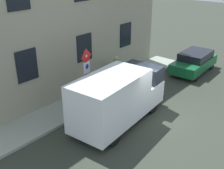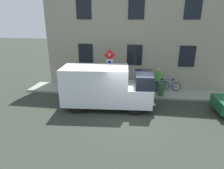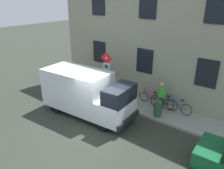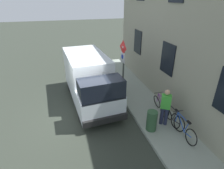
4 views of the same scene
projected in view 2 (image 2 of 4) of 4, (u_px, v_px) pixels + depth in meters
ground_plane at (130, 114)px, 10.93m from camera, size 80.00×80.00×0.00m
sidewalk_slab at (133, 92)px, 14.12m from camera, size 1.96×15.45×0.14m
building_facade at (136, 34)px, 14.08m from camera, size 0.75×13.45×8.07m
sign_post_stacked at (110, 65)px, 12.95m from camera, size 0.18×0.56×2.99m
delivery_van at (106, 86)px, 11.41m from camera, size 2.42×5.47×2.50m
bicycle_blue at (169, 86)px, 14.03m from camera, size 0.46×1.71×0.89m
bicycle_black at (157, 85)px, 14.15m from camera, size 0.46×1.72×0.89m
bicycle_purple at (146, 85)px, 14.26m from camera, size 0.46×1.71×0.89m
pedestrian at (158, 79)px, 13.62m from camera, size 0.48×0.43×1.72m
litter_bin at (161, 89)px, 13.10m from camera, size 0.44×0.44×0.90m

